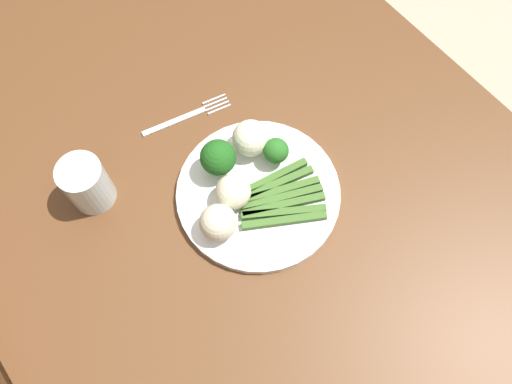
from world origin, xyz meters
TOP-DOWN VIEW (x-y plane):
  - ground_plane at (0.00, 0.00)m, footprint 6.00×6.00m
  - dining_table at (0.00, 0.00)m, footprint 1.18×0.92m
  - plate at (0.08, -0.00)m, footprint 0.27×0.27m
  - asparagus_bundle at (0.11, 0.02)m, footprint 0.13×0.15m
  - broccoli_back at (0.01, -0.03)m, footprint 0.06×0.06m
  - broccoli_front_left at (0.05, 0.06)m, footprint 0.04×0.04m
  - cauliflower_near_fork at (0.09, -0.09)m, footprint 0.06×0.06m
  - cauliflower_near_center at (0.06, -0.04)m, footprint 0.06×0.06m
  - cauliflower_mid at (0.01, 0.04)m, footprint 0.06×0.06m
  - fork at (-0.12, -0.01)m, footprint 0.05×0.17m
  - water_glass at (-0.09, -0.22)m, footprint 0.07×0.07m

SIDE VIEW (x-z plane):
  - ground_plane at x=0.00m, z-range -0.02..0.00m
  - dining_table at x=0.00m, z-range 0.26..0.98m
  - fork at x=-0.12m, z-range 0.72..0.73m
  - plate at x=0.08m, z-range 0.72..0.74m
  - asparagus_bundle at x=0.11m, z-range 0.74..0.75m
  - cauliflower_near_center at x=0.06m, z-range 0.74..0.80m
  - cauliflower_near_fork at x=0.09m, z-range 0.74..0.80m
  - broccoli_front_left at x=0.05m, z-range 0.74..0.80m
  - cauliflower_mid at x=0.01m, z-range 0.74..0.80m
  - water_glass at x=-0.09m, z-range 0.72..0.82m
  - broccoli_back at x=0.01m, z-range 0.74..0.82m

